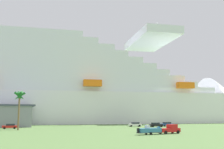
# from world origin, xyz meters

# --- Properties ---
(ground_plane) EXTENTS (600.00, 600.00, 0.00)m
(ground_plane) POSITION_xyz_m (0.00, 30.00, 0.00)
(ground_plane) COLOR #4C6B38
(cruise_ship) EXTENTS (232.08, 46.62, 64.19)m
(cruise_ship) POSITION_xyz_m (-31.33, 61.07, 16.74)
(cruise_ship) COLOR white
(cruise_ship) RESTS_ON ground_plane
(pickup_truck) EXTENTS (5.91, 3.28, 2.20)m
(pickup_truck) POSITION_xyz_m (0.29, -15.24, 1.04)
(pickup_truck) COLOR red
(pickup_truck) RESTS_ON ground_plane
(small_boat_on_trailer) EXTENTS (7.99, 3.26, 2.15)m
(small_boat_on_trailer) POSITION_xyz_m (-4.89, -16.48, 0.96)
(small_boat_on_trailer) COLOR #595960
(small_boat_on_trailer) RESTS_ON ground_plane
(palm_tree) EXTENTS (3.35, 3.49, 11.24)m
(palm_tree) POSITION_xyz_m (-35.80, 8.27, 9.15)
(palm_tree) COLOR brown
(palm_tree) RESTS_ON ground_plane
(parked_car_black_coupe) EXTENTS (4.71, 2.24, 1.58)m
(parked_car_black_coupe) POSITION_xyz_m (10.02, 14.34, 0.83)
(parked_car_black_coupe) COLOR black
(parked_car_black_coupe) RESTS_ON ground_plane
(parked_car_red_hatchback) EXTENTS (4.54, 2.29, 1.58)m
(parked_car_red_hatchback) POSITION_xyz_m (-38.74, 15.86, 0.83)
(parked_car_red_hatchback) COLOR red
(parked_car_red_hatchback) RESTS_ON ground_plane
(parked_car_blue_suv) EXTENTS (5.02, 2.82, 1.58)m
(parked_car_blue_suv) POSITION_xyz_m (16.08, 18.25, 0.84)
(parked_car_blue_suv) COLOR #264C99
(parked_car_blue_suv) RESTS_ON ground_plane
(parked_car_white_van) EXTENTS (4.85, 2.37, 1.58)m
(parked_car_white_van) POSITION_xyz_m (3.91, 19.14, 0.83)
(parked_car_white_van) COLOR white
(parked_car_white_van) RESTS_ON ground_plane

